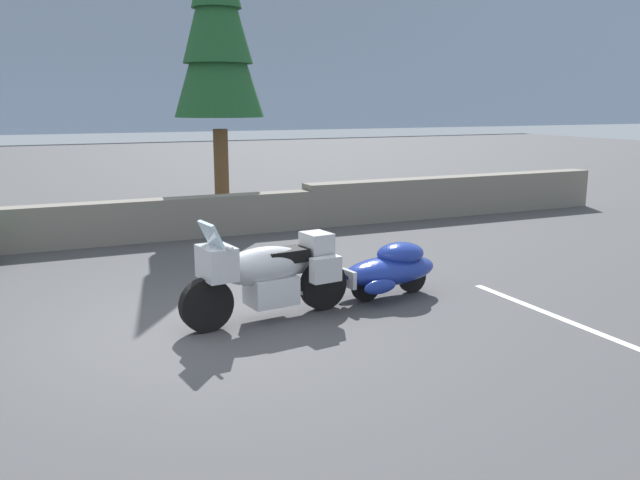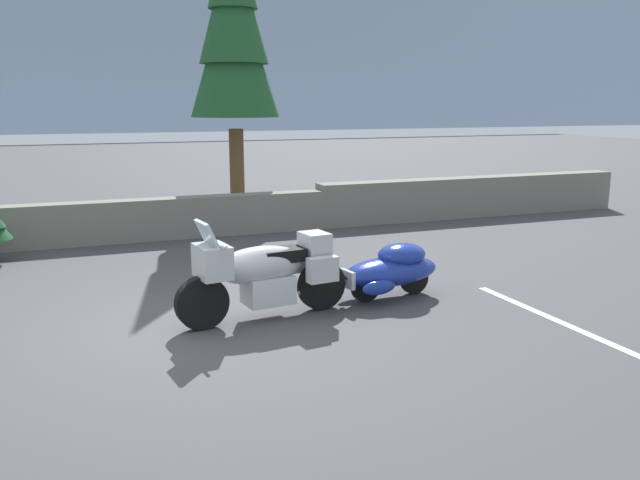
{
  "view_description": "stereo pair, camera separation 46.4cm",
  "coord_description": "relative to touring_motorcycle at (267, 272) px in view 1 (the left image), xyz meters",
  "views": [
    {
      "loc": [
        -1.64,
        -7.44,
        2.7
      ],
      "look_at": [
        2.01,
        0.65,
        0.85
      ],
      "focal_mm": 37.0,
      "sensor_mm": 36.0,
      "label": 1
    },
    {
      "loc": [
        -1.22,
        -7.62,
        2.7
      ],
      "look_at": [
        2.01,
        0.65,
        0.85
      ],
      "focal_mm": 37.0,
      "sensor_mm": 36.0,
      "label": 2
    }
  ],
  "objects": [
    {
      "name": "parking_stripe_marker",
      "position": [
        3.42,
        -1.62,
        -0.62
      ],
      "size": [
        0.12,
        3.6,
        0.01
      ],
      "primitive_type": "cube",
      "color": "silver",
      "rests_on": "ground"
    },
    {
      "name": "car_shaped_trailer",
      "position": [
        1.94,
        0.26,
        -0.21
      ],
      "size": [
        2.23,
        0.91,
        0.76
      ],
      "color": "black",
      "rests_on": "ground"
    },
    {
      "name": "distant_ridgeline",
      "position": [
        -1.04,
        95.63,
        7.38
      ],
      "size": [
        240.0,
        80.0,
        16.0
      ],
      "primitive_type": "cube",
      "color": "#8C9EB7",
      "rests_on": "ground"
    },
    {
      "name": "ground_plane",
      "position": [
        -1.04,
        -0.12,
        -0.62
      ],
      "size": [
        80.0,
        80.0,
        0.0
      ],
      "primitive_type": "plane",
      "color": "#424244"
    },
    {
      "name": "stone_guard_wall",
      "position": [
        -1.36,
        5.62,
        -0.16
      ],
      "size": [
        24.0,
        0.61,
        0.95
      ],
      "color": "slate",
      "rests_on": "ground"
    },
    {
      "name": "pine_tree_tall",
      "position": [
        1.6,
        7.6,
        3.94
      ],
      "size": [
        2.06,
        2.06,
        7.28
      ],
      "color": "brown",
      "rests_on": "ground"
    },
    {
      "name": "touring_motorcycle",
      "position": [
        0.0,
        0.0,
        0.0
      ],
      "size": [
        2.31,
        0.92,
        1.33
      ],
      "color": "black",
      "rests_on": "ground"
    }
  ]
}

